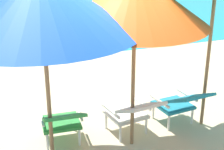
{
  "coord_description": "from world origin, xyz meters",
  "views": [
    {
      "loc": [
        -1.71,
        -3.94,
        2.53
      ],
      "look_at": [
        0.0,
        0.46,
        0.75
      ],
      "focal_mm": 52.87,
      "sensor_mm": 36.0,
      "label": 1
    }
  ],
  "objects_px": {
    "swim_buoy": "(82,15)",
    "lounge_chair_center": "(133,111)",
    "lounge_chair_left": "(62,120)",
    "beach_umbrella_left": "(41,3)",
    "lounge_chair_right": "(180,102)"
  },
  "relations": [
    {
      "from": "swim_buoy",
      "to": "lounge_chair_right",
      "type": "height_order",
      "value": "lounge_chair_right"
    },
    {
      "from": "beach_umbrella_left",
      "to": "lounge_chair_left",
      "type": "bearing_deg",
      "value": 55.44
    },
    {
      "from": "lounge_chair_left",
      "to": "lounge_chair_center",
      "type": "height_order",
      "value": "same"
    },
    {
      "from": "swim_buoy",
      "to": "lounge_chair_left",
      "type": "relative_size",
      "value": 1.75
    },
    {
      "from": "lounge_chair_center",
      "to": "beach_umbrella_left",
      "type": "height_order",
      "value": "beach_umbrella_left"
    },
    {
      "from": "swim_buoy",
      "to": "lounge_chair_right",
      "type": "xyz_separation_m",
      "value": [
        -1.12,
        -9.02,
        0.31
      ]
    },
    {
      "from": "swim_buoy",
      "to": "lounge_chair_center",
      "type": "height_order",
      "value": "lounge_chair_center"
    },
    {
      "from": "swim_buoy",
      "to": "lounge_chair_center",
      "type": "distance_m",
      "value": 9.24
    },
    {
      "from": "lounge_chair_right",
      "to": "beach_umbrella_left",
      "type": "xyz_separation_m",
      "value": [
        -2.0,
        -0.22,
        1.61
      ]
    },
    {
      "from": "lounge_chair_left",
      "to": "lounge_chair_center",
      "type": "xyz_separation_m",
      "value": [
        0.99,
        -0.11,
        0.0
      ]
    },
    {
      "from": "swim_buoy",
      "to": "lounge_chair_left",
      "type": "distance_m",
      "value": 9.4
    },
    {
      "from": "lounge_chair_right",
      "to": "lounge_chair_left",
      "type": "bearing_deg",
      "value": 177.18
    },
    {
      "from": "swim_buoy",
      "to": "beach_umbrella_left",
      "type": "height_order",
      "value": "beach_umbrella_left"
    },
    {
      "from": "swim_buoy",
      "to": "beach_umbrella_left",
      "type": "bearing_deg",
      "value": -108.67
    },
    {
      "from": "lounge_chair_center",
      "to": "lounge_chair_right",
      "type": "relative_size",
      "value": 1.02
    }
  ]
}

